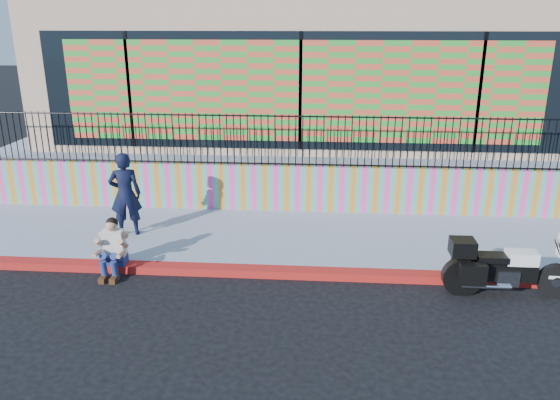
# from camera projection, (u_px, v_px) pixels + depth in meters

# --- Properties ---
(ground) EXTENTS (90.00, 90.00, 0.00)m
(ground) POSITION_uv_depth(u_px,v_px,m) (289.00, 276.00, 10.08)
(ground) COLOR black
(ground) RESTS_ON ground
(red_curb) EXTENTS (16.00, 0.30, 0.15)m
(red_curb) POSITION_uv_depth(u_px,v_px,m) (290.00, 273.00, 10.06)
(red_curb) COLOR #AA0C22
(red_curb) RESTS_ON ground
(sidewalk) EXTENTS (16.00, 3.00, 0.15)m
(sidewalk) POSITION_uv_depth(u_px,v_px,m) (294.00, 238.00, 11.62)
(sidewalk) COLOR #9098AD
(sidewalk) RESTS_ON ground
(mural_wall) EXTENTS (16.00, 0.20, 1.10)m
(mural_wall) POSITION_uv_depth(u_px,v_px,m) (298.00, 188.00, 12.93)
(mural_wall) COLOR #FF439F
(mural_wall) RESTS_ON sidewalk
(metal_fence) EXTENTS (15.80, 0.04, 1.20)m
(metal_fence) POSITION_uv_depth(u_px,v_px,m) (298.00, 141.00, 12.57)
(metal_fence) COLOR black
(metal_fence) RESTS_ON mural_wall
(elevated_platform) EXTENTS (16.00, 10.00, 1.25)m
(elevated_platform) POSITION_uv_depth(u_px,v_px,m) (305.00, 144.00, 17.78)
(elevated_platform) COLOR #9098AD
(elevated_platform) RESTS_ON ground
(storefront_building) EXTENTS (14.00, 8.06, 4.00)m
(storefront_building) POSITION_uv_depth(u_px,v_px,m) (306.00, 62.00, 16.74)
(storefront_building) COLOR tan
(storefront_building) RESTS_ON elevated_platform
(police_motorcycle) EXTENTS (2.16, 0.71, 1.34)m
(police_motorcycle) POSITION_uv_depth(u_px,v_px,m) (508.00, 265.00, 9.23)
(police_motorcycle) COLOR black
(police_motorcycle) RESTS_ON ground
(police_officer) EXTENTS (0.74, 0.58, 1.79)m
(police_officer) POSITION_uv_depth(u_px,v_px,m) (125.00, 194.00, 11.37)
(police_officer) COLOR black
(police_officer) RESTS_ON sidewalk
(seated_man) EXTENTS (0.54, 0.71, 1.06)m
(seated_man) POSITION_uv_depth(u_px,v_px,m) (112.00, 253.00, 9.98)
(seated_man) COLOR navy
(seated_man) RESTS_ON ground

